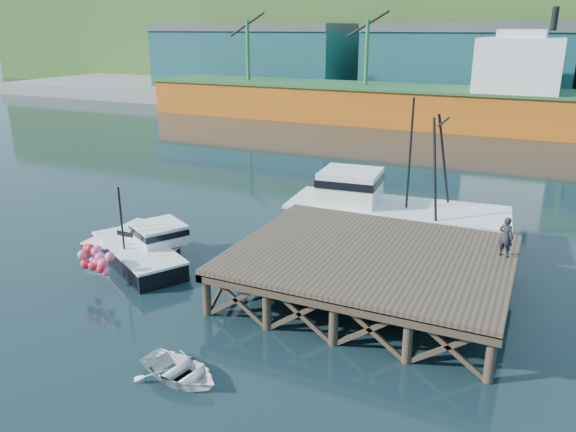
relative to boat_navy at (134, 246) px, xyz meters
The scene contains 12 objects.
ground 7.23m from the boat_navy, ahead, with size 300.00×300.00×0.00m, color black.
wharf 12.72m from the boat_navy, ahead, with size 12.00×10.00×2.62m.
far_quay 71.40m from the boat_navy, 84.27° to the left, with size 160.00×40.00×2.00m, color gray.
warehouse_left 71.92m from the boat_navy, 112.88° to the left, with size 32.00×16.00×9.00m, color #1A5553.
warehouse_mid 66.68m from the boat_navy, 83.84° to the left, with size 28.00×16.00×9.00m, color #1A5553.
cargo_ship 49.13m from the boat_navy, 91.56° to the left, with size 55.50×10.00×13.75m.
hillside 101.82m from the boat_navy, 85.96° to the left, with size 220.00×50.00×22.00m, color #2D511E.
boat_navy is the anchor object (origin of this frame).
boat_black 1.06m from the boat_navy, 22.35° to the right, with size 7.24×6.25×4.26m.
trawler 14.31m from the boat_navy, 35.29° to the left, with size 12.47×5.31×8.14m.
dinghy 11.74m from the boat_navy, 42.97° to the right, with size 2.31×3.23×0.67m, color white.
dockworker 18.43m from the boat_navy, ahead, with size 0.65×0.43×1.79m, color black.
Camera 1 is at (11.90, -22.60, 11.63)m, focal length 35.00 mm.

